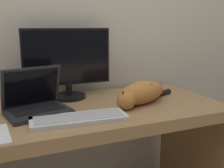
# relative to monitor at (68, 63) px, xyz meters

# --- Properties ---
(wall_back) EXTENTS (6.40, 0.06, 2.60)m
(wall_back) POSITION_rel_monitor_xyz_m (0.06, 0.18, 0.34)
(wall_back) COLOR beige
(wall_back) RESTS_ON ground_plane
(desk) EXTENTS (1.44, 0.67, 0.75)m
(desk) POSITION_rel_monitor_xyz_m (0.06, -0.22, -0.37)
(desk) COLOR #A37A4C
(desk) RESTS_ON ground_plane
(monitor) EXTENTS (0.51, 0.20, 0.41)m
(monitor) POSITION_rel_monitor_xyz_m (0.00, 0.00, 0.00)
(monitor) COLOR black
(monitor) RESTS_ON desk
(laptop) EXTENTS (0.34, 0.28, 0.23)m
(laptop) POSITION_rel_monitor_xyz_m (-0.21, -0.21, -0.16)
(laptop) COLOR #232326
(laptop) RESTS_ON desk
(external_keyboard) EXTENTS (0.45, 0.18, 0.02)m
(external_keyboard) POSITION_rel_monitor_xyz_m (-0.05, -0.40, -0.20)
(external_keyboard) COLOR white
(external_keyboard) RESTS_ON desk
(cat) EXTENTS (0.45, 0.26, 0.12)m
(cat) POSITION_rel_monitor_xyz_m (0.34, -0.27, -0.15)
(cat) COLOR #C67A38
(cat) RESTS_ON desk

